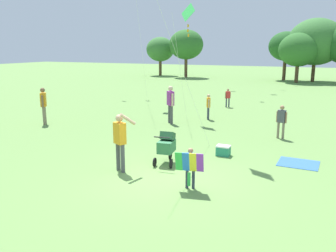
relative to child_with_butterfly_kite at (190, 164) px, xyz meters
name	(u,v)px	position (x,y,z in m)	size (l,w,h in m)	color
ground_plane	(168,178)	(-0.84, 0.49, -0.66)	(120.00, 120.00, 0.00)	#668E47
treeline_distant	(281,45)	(-1.82, 31.92, 3.11)	(25.14, 6.00, 6.44)	brown
child_with_butterfly_kite	(190,164)	(0.00, 0.00, 0.00)	(0.73, 0.43, 1.08)	#33384C
person_adult_flyer	(120,137)	(-2.33, 0.43, 0.36)	(0.67, 0.49, 1.77)	#4C4C51
stroller	(167,145)	(-1.39, 1.61, -0.05)	(0.60, 1.11, 1.03)	black
kite_orange_delta	(188,16)	(-3.38, 8.43, 4.36)	(0.92, 2.56, 5.64)	green
person_red_shirt	(43,103)	(-9.02, 4.51, 0.36)	(0.40, 0.47, 1.73)	#7F705B
person_sitting_far	(170,101)	(-3.69, 7.12, 0.39)	(0.44, 0.44, 1.79)	#4C4C51
person_couple_left	(208,105)	(-2.33, 8.72, 0.10)	(0.26, 0.38, 1.28)	#33384C
person_kid_running	(281,119)	(1.47, 6.28, 0.13)	(0.42, 0.25, 1.34)	#7F705B
person_back_turned	(228,96)	(-2.40, 12.76, 0.00)	(0.29, 0.27, 1.13)	#33384C
picnic_blanket	(298,163)	(2.39, 3.27, -0.65)	(1.20, 1.03, 0.02)	#3366B2
cooler_box	(223,151)	(0.01, 3.13, -0.48)	(0.45, 0.33, 0.35)	#288466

